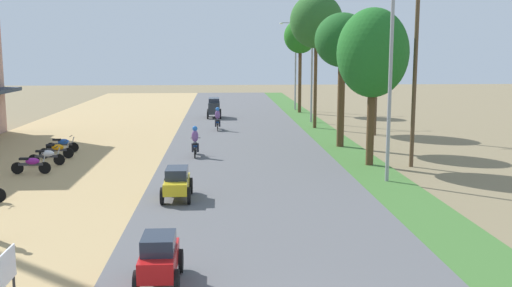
{
  "coord_description": "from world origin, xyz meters",
  "views": [
    {
      "loc": [
        -1.42,
        -9.64,
        5.67
      ],
      "look_at": [
        0.1,
        15.48,
        1.69
      ],
      "focal_mm": 41.08,
      "sensor_mm": 36.0,
      "label": 1
    }
  ],
  "objects_px": {
    "parked_motorbike_third": "(31,164)",
    "car_hatchback_red": "(159,257)",
    "streetlamp_near": "(390,72)",
    "motorbike_ahead_second": "(218,119)",
    "parked_motorbike_fourth": "(47,156)",
    "car_sedan_yellow": "(177,182)",
    "car_van_charcoal": "(214,107)",
    "parked_motorbike_fifth": "(57,149)",
    "utility_pole_near": "(377,70)",
    "median_tree_third": "(316,21)",
    "median_tree_fourth": "(300,37)",
    "median_tree_nearest": "(373,54)",
    "street_signboard": "(4,275)",
    "streetlamp_far": "(296,59)",
    "utility_pole_far": "(415,74)",
    "streetlamp_mid": "(312,68)",
    "motorbike_foreground_rider": "(195,142)",
    "parked_motorbike_sixth": "(63,144)",
    "median_tree_second": "(342,42)"
  },
  "relations": [
    {
      "from": "streetlamp_mid",
      "to": "motorbike_foreground_rider",
      "type": "distance_m",
      "value": 17.73
    },
    {
      "from": "streetlamp_mid",
      "to": "utility_pole_near",
      "type": "relative_size",
      "value": 0.87
    },
    {
      "from": "median_tree_third",
      "to": "utility_pole_near",
      "type": "distance_m",
      "value": 6.12
    },
    {
      "from": "median_tree_fourth",
      "to": "car_hatchback_red",
      "type": "distance_m",
      "value": 41.37
    },
    {
      "from": "parked_motorbike_third",
      "to": "car_hatchback_red",
      "type": "bearing_deg",
      "value": -61.67
    },
    {
      "from": "median_tree_fourth",
      "to": "motorbike_ahead_second",
      "type": "xyz_separation_m",
      "value": [
        -7.51,
        -12.01,
        -6.07
      ]
    },
    {
      "from": "streetlamp_near",
      "to": "car_hatchback_red",
      "type": "bearing_deg",
      "value": -128.59
    },
    {
      "from": "parked_motorbike_fifth",
      "to": "motorbike_foreground_rider",
      "type": "relative_size",
      "value": 1.0
    },
    {
      "from": "median_tree_nearest",
      "to": "car_sedan_yellow",
      "type": "bearing_deg",
      "value": -145.12
    },
    {
      "from": "median_tree_nearest",
      "to": "parked_motorbike_fourth",
      "type": "bearing_deg",
      "value": 177.1
    },
    {
      "from": "parked_motorbike_third",
      "to": "median_tree_second",
      "type": "bearing_deg",
      "value": 23.88
    },
    {
      "from": "street_signboard",
      "to": "utility_pole_near",
      "type": "distance_m",
      "value": 31.08
    },
    {
      "from": "streetlamp_near",
      "to": "streetlamp_mid",
      "type": "xyz_separation_m",
      "value": [
        0.0,
        21.57,
        -0.47
      ]
    },
    {
      "from": "streetlamp_near",
      "to": "streetlamp_far",
      "type": "xyz_separation_m",
      "value": [
        0.0,
        31.72,
        0.09
      ]
    },
    {
      "from": "parked_motorbike_fourth",
      "to": "streetlamp_mid",
      "type": "distance_m",
      "value": 23.6
    },
    {
      "from": "parked_motorbike_fifth",
      "to": "utility_pole_near",
      "type": "xyz_separation_m",
      "value": [
        19.11,
        7.85,
        3.85
      ]
    },
    {
      "from": "car_sedan_yellow",
      "to": "street_signboard",
      "type": "bearing_deg",
      "value": -105.44
    },
    {
      "from": "parked_motorbike_third",
      "to": "median_tree_fourth",
      "type": "relative_size",
      "value": 0.21
    },
    {
      "from": "streetlamp_mid",
      "to": "motorbike_foreground_rider",
      "type": "bearing_deg",
      "value": -119.64
    },
    {
      "from": "parked_motorbike_fifth",
      "to": "car_hatchback_red",
      "type": "height_order",
      "value": "car_hatchback_red"
    },
    {
      "from": "parked_motorbike_fourth",
      "to": "street_signboard",
      "type": "height_order",
      "value": "street_signboard"
    },
    {
      "from": "utility_pole_far",
      "to": "streetlamp_near",
      "type": "bearing_deg",
      "value": -123.09
    },
    {
      "from": "utility_pole_far",
      "to": "street_signboard",
      "type": "bearing_deg",
      "value": -130.7
    },
    {
      "from": "median_tree_second",
      "to": "parked_motorbike_fourth",
      "type": "bearing_deg",
      "value": -162.56
    },
    {
      "from": "utility_pole_far",
      "to": "median_tree_nearest",
      "type": "bearing_deg",
      "value": 171.06
    },
    {
      "from": "parked_motorbike_third",
      "to": "streetlamp_mid",
      "type": "height_order",
      "value": "streetlamp_mid"
    },
    {
      "from": "utility_pole_near",
      "to": "motorbike_ahead_second",
      "type": "distance_m",
      "value": 11.58
    },
    {
      "from": "parked_motorbike_fifth",
      "to": "streetlamp_near",
      "type": "bearing_deg",
      "value": -21.9
    },
    {
      "from": "streetlamp_near",
      "to": "motorbike_ahead_second",
      "type": "bearing_deg",
      "value": 113.68
    },
    {
      "from": "utility_pole_far",
      "to": "parked_motorbike_sixth",
      "type": "bearing_deg",
      "value": 164.92
    },
    {
      "from": "parked_motorbike_third",
      "to": "median_tree_third",
      "type": "relative_size",
      "value": 0.19
    },
    {
      "from": "parked_motorbike_sixth",
      "to": "utility_pole_near",
      "type": "xyz_separation_m",
      "value": [
        19.29,
        5.95,
        3.85
      ]
    },
    {
      "from": "parked_motorbike_fifth",
      "to": "parked_motorbike_sixth",
      "type": "relative_size",
      "value": 1.0
    },
    {
      "from": "streetlamp_far",
      "to": "car_hatchback_red",
      "type": "bearing_deg",
      "value": -101.58
    },
    {
      "from": "parked_motorbike_sixth",
      "to": "median_tree_third",
      "type": "xyz_separation_m",
      "value": [
        15.77,
        9.66,
        7.23
      ]
    },
    {
      "from": "parked_motorbike_fifth",
      "to": "utility_pole_far",
      "type": "height_order",
      "value": "utility_pole_far"
    },
    {
      "from": "median_tree_nearest",
      "to": "car_hatchback_red",
      "type": "distance_m",
      "value": 17.79
    },
    {
      "from": "parked_motorbike_fifth",
      "to": "car_sedan_yellow",
      "type": "distance_m",
      "value": 11.41
    },
    {
      "from": "streetlamp_mid",
      "to": "utility_pole_near",
      "type": "height_order",
      "value": "utility_pole_near"
    },
    {
      "from": "median_tree_fourth",
      "to": "motorbike_foreground_rider",
      "type": "xyz_separation_m",
      "value": [
        -8.67,
        -22.53,
        -6.07
      ]
    },
    {
      "from": "car_sedan_yellow",
      "to": "motorbike_foreground_rider",
      "type": "height_order",
      "value": "motorbike_foreground_rider"
    },
    {
      "from": "parked_motorbike_fourth",
      "to": "motorbike_ahead_second",
      "type": "height_order",
      "value": "motorbike_ahead_second"
    },
    {
      "from": "car_hatchback_red",
      "to": "car_sedan_yellow",
      "type": "bearing_deg",
      "value": 91.19
    },
    {
      "from": "utility_pole_near",
      "to": "car_hatchback_red",
      "type": "bearing_deg",
      "value": -115.41
    },
    {
      "from": "street_signboard",
      "to": "car_hatchback_red",
      "type": "distance_m",
      "value": 3.53
    },
    {
      "from": "median_tree_nearest",
      "to": "car_van_charcoal",
      "type": "relative_size",
      "value": 3.19
    },
    {
      "from": "car_sedan_yellow",
      "to": "car_van_charcoal",
      "type": "bearing_deg",
      "value": 87.63
    },
    {
      "from": "street_signboard",
      "to": "streetlamp_mid",
      "type": "height_order",
      "value": "streetlamp_mid"
    },
    {
      "from": "car_hatchback_red",
      "to": "car_van_charcoal",
      "type": "height_order",
      "value": "car_van_charcoal"
    },
    {
      "from": "median_tree_nearest",
      "to": "parked_motorbike_fifth",
      "type": "bearing_deg",
      "value": 170.43
    }
  ]
}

